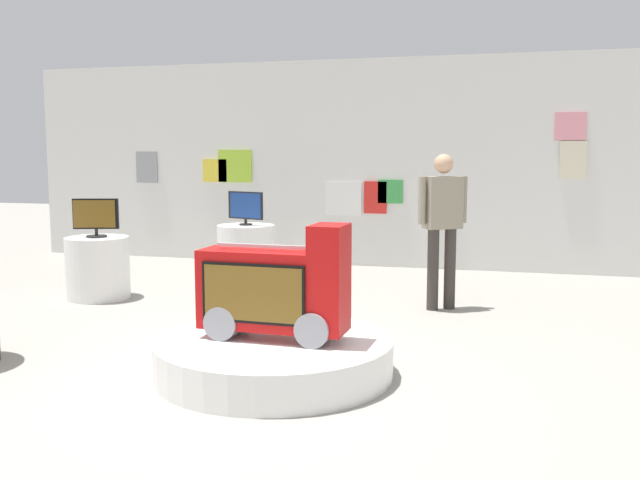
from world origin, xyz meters
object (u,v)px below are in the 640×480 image
display_pedestal_center_rear (98,268)px  shopper_browsing_near_truck (442,219)px  novelty_firetruck_tv (276,292)px  display_pedestal_left_rear (246,251)px  main_display_pedestal (274,356)px  tv_on_center_rear (96,216)px  tv_on_left_rear (246,207)px

display_pedestal_center_rear → shopper_browsing_near_truck: size_ratio=0.43×
novelty_firetruck_tv → display_pedestal_left_rear: (-1.71, 3.79, -0.27)m
shopper_browsing_near_truck → main_display_pedestal: bearing=-111.1°
main_display_pedestal → tv_on_center_rear: bearing=143.4°
shopper_browsing_near_truck → tv_on_center_rear: bearing=-173.2°
tv_on_center_rear → shopper_browsing_near_truck: bearing=6.8°
novelty_firetruck_tv → shopper_browsing_near_truck: bearing=69.4°
tv_on_left_rear → shopper_browsing_near_truck: bearing=-24.8°
novelty_firetruck_tv → display_pedestal_left_rear: 4.17m
main_display_pedestal → display_pedestal_left_rear: bearing=114.0°
novelty_firetruck_tv → tv_on_center_rear: bearing=143.5°
display_pedestal_left_rear → shopper_browsing_near_truck: shopper_browsing_near_truck is taller
tv_on_center_rear → display_pedestal_left_rear: bearing=56.0°
display_pedestal_left_rear → tv_on_left_rear: size_ratio=1.40×
shopper_browsing_near_truck → display_pedestal_center_rear: bearing=-173.3°
tv_on_left_rear → display_pedestal_left_rear: bearing=109.1°
novelty_firetruck_tv → display_pedestal_left_rear: size_ratio=1.46×
display_pedestal_center_rear → main_display_pedestal: bearing=-36.7°
main_display_pedestal → shopper_browsing_near_truck: 2.85m
display_pedestal_left_rear → tv_on_center_rear: (-1.14, -1.69, 0.58)m
main_display_pedestal → tv_on_center_rear: tv_on_center_rear is taller
tv_on_left_rear → main_display_pedestal: bearing=-66.0°
main_display_pedestal → tv_on_left_rear: tv_on_left_rear is taller
novelty_firetruck_tv → tv_on_center_rear: size_ratio=2.22×
novelty_firetruck_tv → tv_on_center_rear: 3.55m
tv_on_left_rear → shopper_browsing_near_truck: shopper_browsing_near_truck is taller
tv_on_center_rear → novelty_firetruck_tv: bearing=-36.5°
main_display_pedestal → display_pedestal_center_rear: size_ratio=2.51×
display_pedestal_left_rear → tv_on_left_rear: tv_on_left_rear is taller
display_pedestal_center_rear → tv_on_center_rear: tv_on_center_rear is taller
novelty_firetruck_tv → display_pedestal_center_rear: 3.55m
tv_on_center_rear → shopper_browsing_near_truck: (3.81, 0.45, 0.02)m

